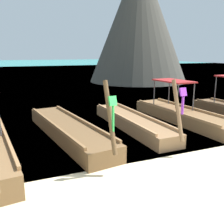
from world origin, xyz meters
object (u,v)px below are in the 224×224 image
Objects in this scene: longtail_boat_violet_ribbon at (132,122)px; longtail_boat_turquoise_ribbon at (182,115)px; karst_rock at (140,21)px; longtail_boat_green_ribbon at (68,130)px.

longtail_boat_turquoise_ribbon is (2.59, 0.09, 0.05)m from longtail_boat_violet_ribbon.
longtail_boat_turquoise_ribbon is 0.47× the size of karst_rock.
karst_rock is (6.37, 15.69, 6.04)m from longtail_boat_turquoise_ribbon.
longtail_boat_green_ribbon is 1.08× the size of longtail_boat_violet_ribbon.
karst_rock reaches higher than longtail_boat_violet_ribbon.
longtail_boat_green_ribbon is at bearing -126.22° from karst_rock.
longtail_boat_turquoise_ribbon is at bearing -112.09° from karst_rock.
karst_rock reaches higher than longtail_boat_green_ribbon.
longtail_boat_violet_ribbon is (2.68, 0.11, -0.02)m from longtail_boat_green_ribbon.
longtail_boat_green_ribbon reaches higher than longtail_boat_violet_ribbon.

